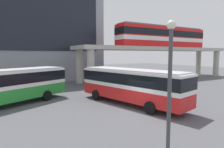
# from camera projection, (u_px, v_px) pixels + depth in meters

# --- Properties ---
(ground_plane) EXTENTS (120.00, 120.00, 0.00)m
(ground_plane) POSITION_uv_depth(u_px,v_px,m) (88.00, 92.00, 24.22)
(ground_plane) COLOR #515156
(station_building) EXTENTS (31.50, 15.62, 19.00)m
(station_building) POSITION_uv_depth(u_px,v_px,m) (4.00, 26.00, 35.01)
(station_building) COLOR gray
(station_building) RESTS_ON ground_plane
(elevated_platform) EXTENTS (31.31, 5.90, 5.86)m
(elevated_platform) POSITION_uv_depth(u_px,v_px,m) (158.00, 52.00, 36.36)
(elevated_platform) COLOR #ADA89E
(elevated_platform) RESTS_ON ground_plane
(train) EXTENTS (19.15, 2.96, 3.84)m
(train) POSITION_uv_depth(u_px,v_px,m) (163.00, 37.00, 36.64)
(train) COLOR red
(train) RESTS_ON elevated_platform
(bus_main) EXTENTS (4.94, 11.33, 3.22)m
(bus_main) POSITION_uv_depth(u_px,v_px,m) (131.00, 83.00, 18.01)
(bus_main) COLOR red
(bus_main) RESTS_ON ground_plane
(bus_secondary) EXTENTS (10.99, 7.28, 3.22)m
(bus_secondary) POSITION_uv_depth(u_px,v_px,m) (9.00, 83.00, 17.54)
(bus_secondary) COLOR #268C33
(bus_secondary) RESTS_ON ground_plane
(bicycle_red) EXTENTS (1.67, 0.76, 1.04)m
(bicycle_red) POSITION_uv_depth(u_px,v_px,m) (124.00, 83.00, 28.72)
(bicycle_red) COLOR black
(bicycle_red) RESTS_ON ground_plane
(bicycle_black) EXTENTS (1.75, 0.51, 1.04)m
(bicycle_black) POSITION_uv_depth(u_px,v_px,m) (163.00, 81.00, 31.54)
(bicycle_black) COLOR black
(bicycle_black) RESTS_ON ground_plane
(bicycle_orange) EXTENTS (1.73, 0.56, 1.04)m
(bicycle_orange) POSITION_uv_depth(u_px,v_px,m) (193.00, 79.00, 33.46)
(bicycle_orange) COLOR black
(bicycle_orange) RESTS_ON ground_plane
(bicycle_green) EXTENTS (1.71, 0.65, 1.04)m
(bicycle_green) POSITION_uv_depth(u_px,v_px,m) (177.00, 80.00, 32.86)
(bicycle_green) COLOR black
(bicycle_green) RESTS_ON ground_plane
(pedestrian_near_building) EXTENTS (0.48, 0.44, 1.80)m
(pedestrian_near_building) POSITION_uv_depth(u_px,v_px,m) (98.00, 84.00, 25.13)
(pedestrian_near_building) COLOR maroon
(pedestrian_near_building) RESTS_ON ground_plane
(lamp_post) EXTENTS (0.36, 0.36, 5.86)m
(lamp_post) POSITION_uv_depth(u_px,v_px,m) (170.00, 81.00, 7.87)
(lamp_post) COLOR #3F3F44
(lamp_post) RESTS_ON ground_plane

